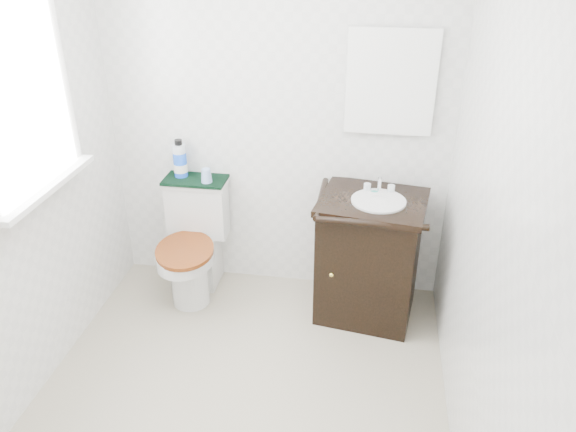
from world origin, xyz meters
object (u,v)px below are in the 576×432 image
(trash_bin, at_px, (337,294))
(mouthwash_bottle, at_px, (180,160))
(cup, at_px, (206,176))
(vanity, at_px, (369,255))
(toilet, at_px, (195,247))

(trash_bin, distance_m, mouthwash_bottle, 1.34)
(cup, bearing_deg, mouthwash_bottle, 160.92)
(trash_bin, height_order, cup, cup)
(mouthwash_bottle, height_order, cup, mouthwash_bottle)
(vanity, bearing_deg, trash_bin, -165.56)
(toilet, distance_m, mouthwash_bottle, 0.59)
(toilet, xyz_separation_m, mouthwash_bottle, (-0.10, 0.15, 0.56))
(trash_bin, relative_size, mouthwash_bottle, 1.11)
(mouthwash_bottle, bearing_deg, vanity, -9.62)
(vanity, distance_m, cup, 1.15)
(cup, bearing_deg, toilet, -137.97)
(vanity, bearing_deg, mouthwash_bottle, 170.38)
(toilet, bearing_deg, trash_bin, -6.69)
(vanity, bearing_deg, toilet, 176.77)
(trash_bin, bearing_deg, toilet, 173.31)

